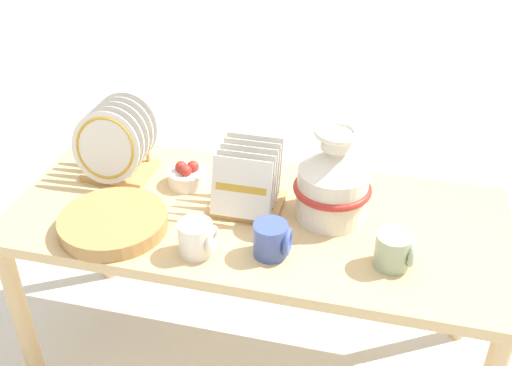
{
  "coord_description": "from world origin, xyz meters",
  "views": [
    {
      "loc": [
        0.36,
        -1.43,
        1.68
      ],
      "look_at": [
        0.0,
        0.0,
        0.74
      ],
      "focal_mm": 42.0,
      "sensor_mm": 36.0,
      "label": 1
    }
  ],
  "objects_px": {
    "mug_cream_glaze": "(197,238)",
    "fruit_bowl": "(187,176)",
    "mug_sage_glaze": "(395,251)",
    "ceramic_vase": "(333,181)",
    "wicker_charger_stack": "(113,222)",
    "dish_rack_round_plates": "(116,147)",
    "dish_rack_square_plates": "(248,187)",
    "mug_cobalt_glaze": "(272,240)"
  },
  "relations": [
    {
      "from": "wicker_charger_stack",
      "to": "fruit_bowl",
      "type": "relative_size",
      "value": 2.53
    },
    {
      "from": "dish_rack_round_plates",
      "to": "fruit_bowl",
      "type": "height_order",
      "value": "dish_rack_round_plates"
    },
    {
      "from": "mug_sage_glaze",
      "to": "fruit_bowl",
      "type": "bearing_deg",
      "value": 159.5
    },
    {
      "from": "wicker_charger_stack",
      "to": "mug_cream_glaze",
      "type": "relative_size",
      "value": 3.02
    },
    {
      "from": "dish_rack_round_plates",
      "to": "dish_rack_square_plates",
      "type": "xyz_separation_m",
      "value": [
        0.46,
        -0.07,
        -0.03
      ]
    },
    {
      "from": "ceramic_vase",
      "to": "dish_rack_square_plates",
      "type": "relative_size",
      "value": 1.37
    },
    {
      "from": "mug_cream_glaze",
      "to": "mug_cobalt_glaze",
      "type": "xyz_separation_m",
      "value": [
        0.2,
        0.04,
        0.0
      ]
    },
    {
      "from": "mug_cream_glaze",
      "to": "fruit_bowl",
      "type": "height_order",
      "value": "mug_cream_glaze"
    },
    {
      "from": "dish_rack_round_plates",
      "to": "mug_cream_glaze",
      "type": "xyz_separation_m",
      "value": [
        0.39,
        -0.32,
        -0.06
      ]
    },
    {
      "from": "dish_rack_square_plates",
      "to": "mug_sage_glaze",
      "type": "distance_m",
      "value": 0.48
    },
    {
      "from": "mug_sage_glaze",
      "to": "mug_cream_glaze",
      "type": "bearing_deg",
      "value": -171.83
    },
    {
      "from": "mug_cream_glaze",
      "to": "mug_sage_glaze",
      "type": "distance_m",
      "value": 0.53
    },
    {
      "from": "ceramic_vase",
      "to": "wicker_charger_stack",
      "type": "relative_size",
      "value": 0.93
    },
    {
      "from": "wicker_charger_stack",
      "to": "fruit_bowl",
      "type": "distance_m",
      "value": 0.31
    },
    {
      "from": "mug_cream_glaze",
      "to": "fruit_bowl",
      "type": "xyz_separation_m",
      "value": [
        -0.15,
        0.33,
        -0.02
      ]
    },
    {
      "from": "dish_rack_round_plates",
      "to": "fruit_bowl",
      "type": "distance_m",
      "value": 0.25
    },
    {
      "from": "ceramic_vase",
      "to": "mug_sage_glaze",
      "type": "height_order",
      "value": "ceramic_vase"
    },
    {
      "from": "mug_sage_glaze",
      "to": "dish_rack_round_plates",
      "type": "bearing_deg",
      "value": 164.74
    },
    {
      "from": "mug_sage_glaze",
      "to": "mug_cobalt_glaze",
      "type": "bearing_deg",
      "value": -174.35
    },
    {
      "from": "mug_cobalt_glaze",
      "to": "fruit_bowl",
      "type": "height_order",
      "value": "mug_cobalt_glaze"
    },
    {
      "from": "mug_sage_glaze",
      "to": "fruit_bowl",
      "type": "height_order",
      "value": "mug_sage_glaze"
    },
    {
      "from": "dish_rack_square_plates",
      "to": "wicker_charger_stack",
      "type": "distance_m",
      "value": 0.41
    },
    {
      "from": "mug_cream_glaze",
      "to": "ceramic_vase",
      "type": "bearing_deg",
      "value": 38.19
    },
    {
      "from": "dish_rack_round_plates",
      "to": "wicker_charger_stack",
      "type": "xyz_separation_m",
      "value": [
        0.11,
        -0.28,
        -0.08
      ]
    },
    {
      "from": "dish_rack_square_plates",
      "to": "wicker_charger_stack",
      "type": "xyz_separation_m",
      "value": [
        -0.35,
        -0.2,
        -0.05
      ]
    },
    {
      "from": "dish_rack_round_plates",
      "to": "mug_cobalt_glaze",
      "type": "height_order",
      "value": "dish_rack_round_plates"
    },
    {
      "from": "mug_cream_glaze",
      "to": "dish_rack_square_plates",
      "type": "bearing_deg",
      "value": 72.93
    },
    {
      "from": "ceramic_vase",
      "to": "dish_rack_round_plates",
      "type": "xyz_separation_m",
      "value": [
        -0.72,
        0.06,
        -0.02
      ]
    },
    {
      "from": "mug_sage_glaze",
      "to": "mug_cobalt_glaze",
      "type": "xyz_separation_m",
      "value": [
        -0.32,
        -0.03,
        0.0
      ]
    },
    {
      "from": "dish_rack_round_plates",
      "to": "dish_rack_square_plates",
      "type": "height_order",
      "value": "dish_rack_round_plates"
    },
    {
      "from": "ceramic_vase",
      "to": "dish_rack_round_plates",
      "type": "bearing_deg",
      "value": 174.88
    },
    {
      "from": "wicker_charger_stack",
      "to": "mug_sage_glaze",
      "type": "distance_m",
      "value": 0.8
    },
    {
      "from": "wicker_charger_stack",
      "to": "mug_sage_glaze",
      "type": "height_order",
      "value": "mug_sage_glaze"
    },
    {
      "from": "mug_sage_glaze",
      "to": "mug_cobalt_glaze",
      "type": "height_order",
      "value": "same"
    },
    {
      "from": "dish_rack_round_plates",
      "to": "mug_sage_glaze",
      "type": "bearing_deg",
      "value": -15.26
    },
    {
      "from": "fruit_bowl",
      "to": "mug_sage_glaze",
      "type": "bearing_deg",
      "value": -20.5
    },
    {
      "from": "dish_rack_square_plates",
      "to": "mug_sage_glaze",
      "type": "height_order",
      "value": "dish_rack_square_plates"
    },
    {
      "from": "fruit_bowl",
      "to": "wicker_charger_stack",
      "type": "bearing_deg",
      "value": -114.35
    },
    {
      "from": "dish_rack_round_plates",
      "to": "dish_rack_square_plates",
      "type": "distance_m",
      "value": 0.47
    },
    {
      "from": "mug_cream_glaze",
      "to": "mug_sage_glaze",
      "type": "height_order",
      "value": "same"
    },
    {
      "from": "wicker_charger_stack",
      "to": "mug_cream_glaze",
      "type": "bearing_deg",
      "value": -9.18
    },
    {
      "from": "wicker_charger_stack",
      "to": "mug_cobalt_glaze",
      "type": "relative_size",
      "value": 3.02
    }
  ]
}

